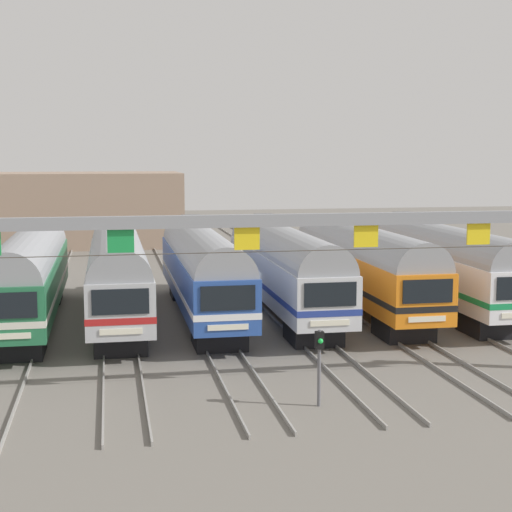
# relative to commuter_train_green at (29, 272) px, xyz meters

# --- Properties ---
(ground_plane) EXTENTS (160.00, 160.00, 0.00)m
(ground_plane) POSITION_rel_commuter_train_green_xyz_m (10.89, 0.01, -2.69)
(ground_plane) COLOR slate
(track_bed) EXTENTS (23.29, 70.00, 0.15)m
(track_bed) POSITION_rel_commuter_train_green_xyz_m (10.89, 17.01, -2.61)
(track_bed) COLOR gray
(track_bed) RESTS_ON ground
(commuter_train_green) EXTENTS (2.88, 18.06, 4.77)m
(commuter_train_green) POSITION_rel_commuter_train_green_xyz_m (0.00, 0.00, 0.00)
(commuter_train_green) COLOR #236B42
(commuter_train_green) RESTS_ON ground
(commuter_train_stainless) EXTENTS (2.88, 18.06, 4.77)m
(commuter_train_stainless) POSITION_rel_commuter_train_green_xyz_m (4.36, 0.00, 0.00)
(commuter_train_stainless) COLOR #B2B5BA
(commuter_train_stainless) RESTS_ON ground
(commuter_train_blue) EXTENTS (2.88, 18.06, 5.05)m
(commuter_train_blue) POSITION_rel_commuter_train_green_xyz_m (8.71, 0.00, 0.00)
(commuter_train_blue) COLOR #284C9E
(commuter_train_blue) RESTS_ON ground
(commuter_train_silver) EXTENTS (2.88, 18.06, 5.05)m
(commuter_train_silver) POSITION_rel_commuter_train_green_xyz_m (13.07, 0.00, 0.00)
(commuter_train_silver) COLOR silver
(commuter_train_silver) RESTS_ON ground
(commuter_train_orange) EXTENTS (2.88, 18.06, 4.77)m
(commuter_train_orange) POSITION_rel_commuter_train_green_xyz_m (17.43, 0.00, 0.00)
(commuter_train_orange) COLOR orange
(commuter_train_orange) RESTS_ON ground
(commuter_train_white) EXTENTS (2.88, 18.06, 5.05)m
(commuter_train_white) POSITION_rel_commuter_train_green_xyz_m (21.78, 0.00, 0.00)
(commuter_train_white) COLOR white
(commuter_train_white) RESTS_ON ground
(catenary_gantry) EXTENTS (27.02, 0.44, 6.97)m
(catenary_gantry) POSITION_rel_commuter_train_green_xyz_m (10.89, -13.49, 2.69)
(catenary_gantry) COLOR gray
(catenary_gantry) RESTS_ON ground
(yard_signal_mast) EXTENTS (0.28, 0.35, 2.66)m
(yard_signal_mast) POSITION_rel_commuter_train_green_xyz_m (10.89, -15.26, -0.82)
(yard_signal_mast) COLOR #59595E
(yard_signal_mast) RESTS_ON ground
(maintenance_building) EXTENTS (20.52, 10.00, 6.86)m
(maintenance_building) POSITION_rel_commuter_train_green_xyz_m (0.51, 35.39, 0.74)
(maintenance_building) COLOR gray
(maintenance_building) RESTS_ON ground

